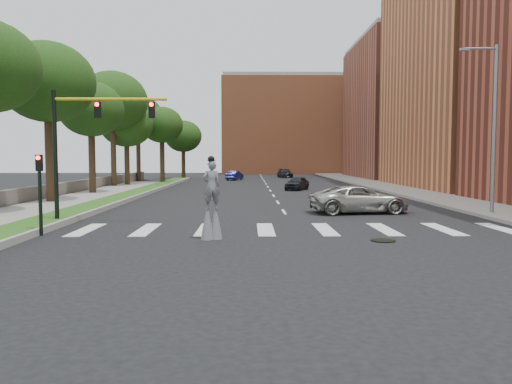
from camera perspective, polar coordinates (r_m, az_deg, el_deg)
ground_plane at (r=20.68m, az=4.77°, el=-4.70°), size 160.00×160.00×0.00m
grass_median at (r=41.55m, az=-14.03°, el=-0.26°), size 2.00×60.00×0.25m
median_curb at (r=41.33m, az=-12.61°, el=-0.24°), size 0.20×60.00×0.28m
sidewalk_left at (r=32.95m, az=-23.11°, el=-1.60°), size 4.00×60.00×0.18m
sidewalk_right at (r=47.70m, az=16.88°, el=0.18°), size 5.00×90.00×0.18m
stone_wall at (r=44.99m, az=-20.29°, el=0.47°), size 0.50×56.00×1.10m
manhole at (r=19.27m, az=14.31°, el=-5.39°), size 0.90×0.90×0.04m
building_mid at (r=56.48m, az=24.99°, el=12.67°), size 16.00×22.00×24.00m
building_far at (r=78.43m, az=17.21°, el=8.85°), size 16.00×22.00×20.00m
building_backdrop at (r=98.84m, az=3.85°, el=7.40°), size 26.00×14.00×18.00m
streetlight at (r=29.39m, az=25.44°, el=7.08°), size 2.05×0.20×9.00m
traffic_signal at (r=24.63m, az=-19.35°, el=6.17°), size 5.30×0.23×6.20m
secondary_signal at (r=21.54m, az=-23.47°, el=0.54°), size 0.25×0.21×3.23m
stilt_performer at (r=18.98m, az=-5.11°, el=-1.52°), size 0.83×0.63×3.18m
suv_crossing at (r=28.52m, az=11.78°, el=-0.82°), size 5.81×3.24×1.54m
car_near at (r=47.67m, az=4.72°, el=1.01°), size 2.92×4.11×1.30m
car_mid at (r=68.14m, az=-2.46°, el=1.90°), size 2.45×4.02×1.25m
car_far at (r=76.89m, az=3.33°, el=2.16°), size 2.35×4.78×1.34m
tree_2 at (r=36.44m, az=-22.74°, el=11.45°), size 6.24×6.24×10.74m
tree_3 at (r=43.94m, az=-18.35°, el=8.92°), size 5.35×5.35×9.37m
tree_4 at (r=54.19m, az=-16.09°, el=9.92°), size 7.21×7.21×11.96m
tree_5 at (r=67.40m, az=-13.36°, el=8.30°), size 6.66×6.66×11.17m
tree_6 at (r=59.71m, az=-10.71°, el=7.49°), size 4.96×4.96×9.01m
tree_7 at (r=73.18m, az=-8.32°, el=6.30°), size 5.37×5.37×8.43m
tree_8 at (r=56.12m, az=-14.60°, el=7.46°), size 5.73×5.73×9.11m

